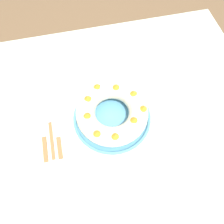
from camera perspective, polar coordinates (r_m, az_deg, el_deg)
ground_plane at (r=1.58m, az=-0.19°, el=-14.75°), size 8.00×8.00×0.00m
dining_table at (r=0.95m, az=-0.31°, el=-6.23°), size 1.35×1.14×0.74m
serving_dish at (r=0.88m, az=0.00°, el=-1.46°), size 0.31×0.31×0.02m
bundt_cake at (r=0.83m, az=0.00°, el=0.02°), size 0.28×0.28×0.09m
fork at (r=0.90m, az=-15.76°, el=-4.34°), size 0.02×0.21×0.01m
serving_knife at (r=0.89m, az=-17.31°, el=-6.51°), size 0.02×0.22×0.01m
cake_knife at (r=0.88m, az=-13.82°, el=-6.64°), size 0.02×0.19×0.01m
napkin at (r=0.98m, az=14.94°, el=4.41°), size 0.18×0.13×0.00m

